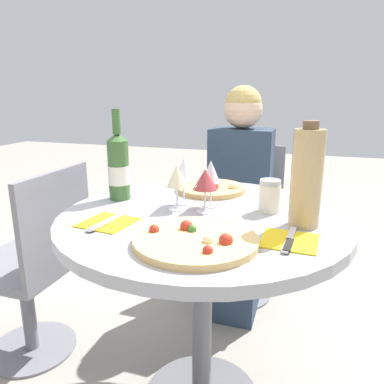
# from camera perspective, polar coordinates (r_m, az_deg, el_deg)

# --- Properties ---
(dining_table) EXTENTS (0.96, 0.96, 0.75)m
(dining_table) POSITION_cam_1_polar(r_m,az_deg,el_deg) (1.30, 1.62, -8.83)
(dining_table) COLOR slate
(dining_table) RESTS_ON ground_plane
(chair_behind_diner) EXTENTS (0.43, 0.43, 0.85)m
(chair_behind_diner) POSITION_cam_1_polar(r_m,az_deg,el_deg) (2.18, 7.50, -4.74)
(chair_behind_diner) COLOR slate
(chair_behind_diner) RESTS_ON ground_plane
(seated_diner) EXTENTS (0.32, 0.43, 1.18)m
(seated_diner) POSITION_cam_1_polar(r_m,az_deg,el_deg) (2.01, 6.92, -2.45)
(seated_diner) COLOR #28384C
(seated_diner) RESTS_ON ground_plane
(chair_empty_side) EXTENTS (0.43, 0.43, 0.85)m
(chair_empty_side) POSITION_cam_1_polar(r_m,az_deg,el_deg) (1.77, -22.79, -10.78)
(chair_empty_side) COLOR slate
(chair_empty_side) RESTS_ON ground_plane
(pizza_large) EXTENTS (0.34, 0.34, 0.05)m
(pizza_large) POSITION_cam_1_polar(r_m,az_deg,el_deg) (1.01, 0.61, -7.31)
(pizza_large) COLOR #DBB26B
(pizza_large) RESTS_ON dining_table
(pizza_small_far) EXTENTS (0.28, 0.28, 0.05)m
(pizza_small_far) POSITION_cam_1_polar(r_m,az_deg,el_deg) (1.53, 3.02, 0.62)
(pizza_small_far) COLOR tan
(pizza_small_far) RESTS_ON dining_table
(wine_bottle) EXTENTS (0.08, 0.08, 0.34)m
(wine_bottle) POSITION_cam_1_polar(r_m,az_deg,el_deg) (1.42, -11.13, 3.81)
(wine_bottle) COLOR #38602D
(wine_bottle) RESTS_ON dining_table
(tall_carafe) EXTENTS (0.09, 0.09, 0.32)m
(tall_carafe) POSITION_cam_1_polar(r_m,az_deg,el_deg) (1.16, 17.08, 2.07)
(tall_carafe) COLOR tan
(tall_carafe) RESTS_ON dining_table
(sugar_shaker) EXTENTS (0.07, 0.07, 0.11)m
(sugar_shaker) POSITION_cam_1_polar(r_m,az_deg,el_deg) (1.29, 11.75, -0.60)
(sugar_shaker) COLOR silver
(sugar_shaker) RESTS_ON dining_table
(wine_glass_back_left) EXTENTS (0.07, 0.07, 0.17)m
(wine_glass_back_left) POSITION_cam_1_polar(r_m,az_deg,el_deg) (1.34, -1.26, 3.28)
(wine_glass_back_left) COLOR silver
(wine_glass_back_left) RESTS_ON dining_table
(wine_glass_back_right) EXTENTS (0.07, 0.07, 0.17)m
(wine_glass_back_right) POSITION_cam_1_polar(r_m,az_deg,el_deg) (1.31, 3.00, 2.94)
(wine_glass_back_right) COLOR silver
(wine_glass_back_right) RESTS_ON dining_table
(wine_glass_front_left) EXTENTS (0.07, 0.07, 0.16)m
(wine_glass_front_left) POSITION_cam_1_polar(r_m,az_deg,el_deg) (1.27, -2.30, 2.33)
(wine_glass_front_left) COLOR silver
(wine_glass_front_left) RESTS_ON dining_table
(wine_glass_front_right) EXTENTS (0.08, 0.08, 0.15)m
(wine_glass_front_right) POSITION_cam_1_polar(r_m,az_deg,el_deg) (1.24, 2.15, 1.82)
(wine_glass_front_right) COLOR silver
(wine_glass_front_right) RESTS_ON dining_table
(place_setting_left) EXTENTS (0.17, 0.19, 0.01)m
(place_setting_left) POSITION_cam_1_polar(r_m,az_deg,el_deg) (1.19, -12.80, -4.53)
(place_setting_left) COLOR gold
(place_setting_left) RESTS_ON dining_table
(place_setting_right) EXTENTS (0.16, 0.19, 0.01)m
(place_setting_right) POSITION_cam_1_polar(r_m,az_deg,el_deg) (1.06, 14.61, -7.19)
(place_setting_right) COLOR gold
(place_setting_right) RESTS_ON dining_table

